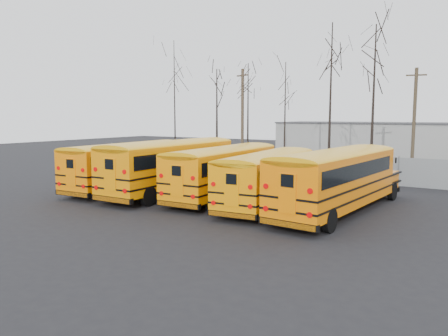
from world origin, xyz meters
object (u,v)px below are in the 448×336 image
Objects in this scene: bus_c at (225,167)px; bus_e at (338,175)px; bus_b at (173,162)px; bus_a at (130,162)px; bus_d at (269,174)px; utility_pole_left at (242,117)px; utility_pole_right at (414,121)px.

bus_e is at bearing -7.51° from bus_c.
bus_a is at bearing -176.40° from bus_b.
bus_a is at bearing 175.16° from bus_d.
utility_pole_left reaches higher than bus_e.
bus_c is 1.04× the size of bus_d.
bus_d is at bearing -173.88° from bus_e.
bus_d is at bearing -2.85° from bus_a.
utility_pole_right is at bearing 68.65° from bus_d.
bus_b reaches higher than bus_e.
bus_e reaches higher than bus_a.
bus_b is 1.31× the size of utility_pole_left.
bus_d is (6.76, -0.18, -0.25)m from bus_b.
bus_c is 1.21× the size of utility_pole_left.
bus_a is at bearing -67.28° from utility_pole_left.
utility_pole_right is (0.91, 16.25, 2.50)m from bus_e.
bus_b is 19.93m from utility_pole_right.
utility_pole_right is at bearing 23.48° from utility_pole_left.
bus_d is (3.22, -0.65, -0.08)m from bus_c.
utility_pole_left is (-14.42, 15.65, 2.87)m from bus_e.
bus_a is at bearing -142.01° from utility_pole_right.
bus_b is at bearing 1.16° from bus_a.
utility_pole_right is at bearing 44.37° from bus_a.
bus_b is at bearing -54.70° from utility_pole_left.
utility_pole_left is (-0.41, 15.82, 2.94)m from bus_a.
bus_c is 17.74m from utility_pole_right.
bus_b is 10.52m from bus_e.
utility_pole_right reaches higher than bus_a.
bus_a reaches higher than bus_d.
bus_b reaches higher than bus_d.
bus_e is at bearing -4.18° from bus_d.
bus_e is at bearing -102.97° from utility_pole_right.
bus_c is 17.07m from utility_pole_left.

